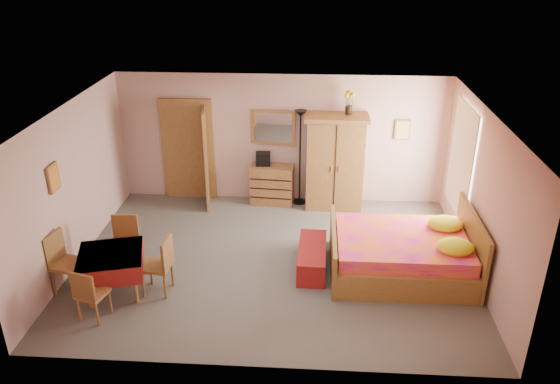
# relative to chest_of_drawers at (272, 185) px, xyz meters

# --- Properties ---
(floor) EXTENTS (6.50, 6.50, 0.00)m
(floor) POSITION_rel_chest_of_drawers_xyz_m (0.18, -2.26, -0.40)
(floor) COLOR #69655C
(floor) RESTS_ON ground
(ceiling) EXTENTS (6.50, 6.50, 0.00)m
(ceiling) POSITION_rel_chest_of_drawers_xyz_m (0.18, -2.26, 2.20)
(ceiling) COLOR brown
(ceiling) RESTS_ON wall_back
(wall_back) EXTENTS (6.50, 0.10, 2.60)m
(wall_back) POSITION_rel_chest_of_drawers_xyz_m (0.18, 0.24, 0.90)
(wall_back) COLOR tan
(wall_back) RESTS_ON floor
(wall_front) EXTENTS (6.50, 0.10, 2.60)m
(wall_front) POSITION_rel_chest_of_drawers_xyz_m (0.18, -4.76, 0.90)
(wall_front) COLOR tan
(wall_front) RESTS_ON floor
(wall_left) EXTENTS (0.10, 5.00, 2.60)m
(wall_left) POSITION_rel_chest_of_drawers_xyz_m (-3.07, -2.26, 0.90)
(wall_left) COLOR tan
(wall_left) RESTS_ON floor
(wall_right) EXTENTS (0.10, 5.00, 2.60)m
(wall_right) POSITION_rel_chest_of_drawers_xyz_m (3.43, -2.26, 0.90)
(wall_right) COLOR tan
(wall_right) RESTS_ON floor
(doorway) EXTENTS (1.06, 0.12, 2.15)m
(doorway) POSITION_rel_chest_of_drawers_xyz_m (-1.72, 0.21, 0.62)
(doorway) COLOR #9E6B35
(doorway) RESTS_ON floor
(window) EXTENTS (0.08, 1.40, 1.95)m
(window) POSITION_rel_chest_of_drawers_xyz_m (3.39, -1.06, 1.05)
(window) COLOR white
(window) RESTS_ON wall_right
(picture_left) EXTENTS (0.04, 0.32, 0.42)m
(picture_left) POSITION_rel_chest_of_drawers_xyz_m (-3.04, -2.86, 1.30)
(picture_left) COLOR orange
(picture_left) RESTS_ON wall_left
(picture_back) EXTENTS (0.30, 0.04, 0.40)m
(picture_back) POSITION_rel_chest_of_drawers_xyz_m (2.53, 0.21, 1.15)
(picture_back) COLOR #D8BF59
(picture_back) RESTS_ON wall_back
(chest_of_drawers) EXTENTS (0.89, 0.50, 0.81)m
(chest_of_drawers) POSITION_rel_chest_of_drawers_xyz_m (0.00, 0.00, 0.00)
(chest_of_drawers) COLOR #945F32
(chest_of_drawers) RESTS_ON floor
(wall_mirror) EXTENTS (0.89, 0.12, 0.70)m
(wall_mirror) POSITION_rel_chest_of_drawers_xyz_m (0.00, 0.21, 1.15)
(wall_mirror) COLOR silver
(wall_mirror) RESTS_ON wall_back
(stereo) EXTENTS (0.30, 0.23, 0.27)m
(stereo) POSITION_rel_chest_of_drawers_xyz_m (-0.18, 0.05, 0.54)
(stereo) COLOR black
(stereo) RESTS_ON chest_of_drawers
(floor_lamp) EXTENTS (0.30, 0.30, 1.95)m
(floor_lamp) POSITION_rel_chest_of_drawers_xyz_m (0.55, 0.03, 0.57)
(floor_lamp) COLOR black
(floor_lamp) RESTS_ON floor
(wardrobe) EXTENTS (1.22, 0.63, 1.90)m
(wardrobe) POSITION_rel_chest_of_drawers_xyz_m (1.24, -0.09, 0.55)
(wardrobe) COLOR olive
(wardrobe) RESTS_ON floor
(sunflower_vase) EXTENTS (0.20, 0.20, 0.46)m
(sunflower_vase) POSITION_rel_chest_of_drawers_xyz_m (1.46, 0.00, 1.73)
(sunflower_vase) COLOR yellow
(sunflower_vase) RESTS_ON wardrobe
(bed) EXTENTS (2.27, 1.79, 1.05)m
(bed) POSITION_rel_chest_of_drawers_xyz_m (2.26, -2.43, 0.12)
(bed) COLOR #E2168E
(bed) RESTS_ON floor
(bench) EXTENTS (0.47, 1.21, 0.40)m
(bench) POSITION_rel_chest_of_drawers_xyz_m (0.84, -2.42, -0.20)
(bench) COLOR maroon
(bench) RESTS_ON floor
(dining_table) EXTENTS (1.14, 1.14, 0.68)m
(dining_table) POSITION_rel_chest_of_drawers_xyz_m (-2.16, -3.29, -0.06)
(dining_table) COLOR maroon
(dining_table) RESTS_ON floor
(chair_south) EXTENTS (0.46, 0.46, 0.83)m
(chair_south) POSITION_rel_chest_of_drawers_xyz_m (-2.23, -3.91, 0.01)
(chair_south) COLOR #9C6334
(chair_south) RESTS_ON floor
(chair_north) EXTENTS (0.44, 0.44, 0.91)m
(chair_north) POSITION_rel_chest_of_drawers_xyz_m (-2.18, -2.67, 0.05)
(chair_north) COLOR olive
(chair_north) RESTS_ON floor
(chair_west) EXTENTS (0.52, 0.52, 0.97)m
(chair_west) POSITION_rel_chest_of_drawers_xyz_m (-2.82, -3.30, 0.08)
(chair_west) COLOR #AA6A39
(chair_west) RESTS_ON floor
(chair_east) EXTENTS (0.46, 0.46, 0.93)m
(chair_east) POSITION_rel_chest_of_drawers_xyz_m (-1.50, -3.22, 0.06)
(chair_east) COLOR olive
(chair_east) RESTS_ON floor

